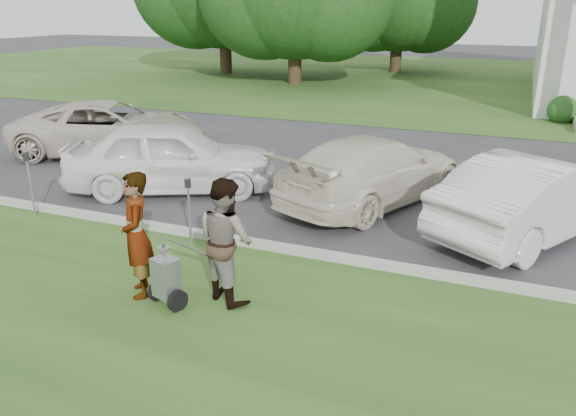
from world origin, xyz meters
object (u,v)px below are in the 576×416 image
Objects in this scene: parking_meter_far at (29,176)px; car_b at (171,157)px; person_left at (137,236)px; car_a at (110,128)px; car_d at (536,196)px; striping_cart at (167,279)px; person_right at (226,241)px; parking_meter_near at (189,203)px; car_c at (374,170)px.

car_b is at bearing 56.98° from parking_meter_far.
person_left reaches higher than car_a.
car_d is (5.58, 4.89, -0.18)m from person_left.
person_left is (-0.58, 0.14, 0.53)m from striping_cart.
striping_cart is at bearing -160.08° from car_a.
person_left is 1.36m from person_right.
person_right is 5.62m from car_b.
parking_meter_near is 0.27× the size of car_b.
car_d is (4.28, 4.49, -0.16)m from person_right.
striping_cart is 0.84× the size of parking_meter_far.
car_b is at bearing -21.56° from person_right.
person_left is 4.59m from parking_meter_far.
person_left is 1.37× the size of parking_meter_far.
person_right is at bearing 76.55° from car_d.
person_left reaches higher than person_right.
parking_meter_far is at bearing 178.20° from car_a.
parking_meter_near is at bearing -17.05° from person_right.
person_right reaches higher than parking_meter_far.
parking_meter_far is 0.28× the size of car_c.
parking_meter_far is at bearing 10.84° from person_right.
parking_meter_near is 6.57m from car_d.
parking_meter_far reaches higher than striping_cart.
person_left is 9.28m from car_a.
car_a is at bearing 111.84° from parking_meter_far.
car_c is 1.07× the size of car_d.
car_a is (-7.45, 6.55, -0.18)m from person_right.
car_d reaches higher than parking_meter_near.
parking_meter_far is 7.36m from car_c.
person_right is at bearing -163.77° from car_b.
parking_meter_far is at bearing 121.54° from car_b.
parking_meter_far is (-4.15, 1.96, -0.08)m from person_left.
car_c is at bearing 93.22° from striping_cart.
person_right is at bearing -43.82° from parking_meter_near.
person_right is (1.30, 0.40, -0.02)m from person_left.
striping_cart is 0.24× the size of car_b.
car_a is 4.40m from car_b.
striping_cart is at bearing 63.65° from person_right.
car_d is (11.73, -2.06, 0.02)m from car_a.
person_right is 0.40× the size of car_d.
striping_cart is 0.91× the size of parking_meter_near.
car_c is at bearing 17.70° from car_d.
car_d reaches higher than striping_cart.
person_right is 0.37× the size of car_c.
parking_meter_near is at bearing 78.12° from car_c.
parking_meter_near is 0.25× the size of car_c.
car_c is (2.22, 5.63, -0.23)m from person_left.
striping_cart is at bearing -67.02° from parking_meter_near.
car_b reaches higher than car_d.
parking_meter_far is 0.29× the size of car_b.
car_b is at bearing 170.17° from person_left.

